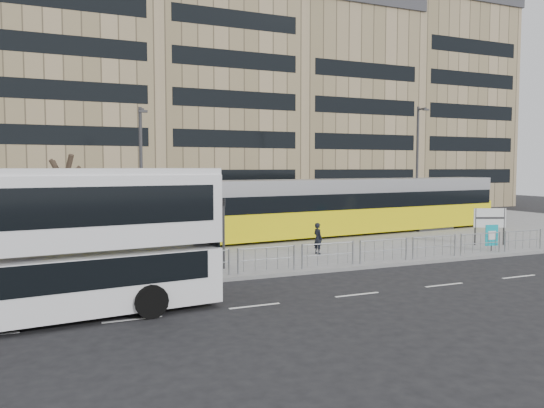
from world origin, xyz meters
name	(u,v)px	position (x,y,z in m)	size (l,w,h in m)	color
ground	(347,271)	(0.00, 0.00, 0.00)	(120.00, 120.00, 0.00)	black
plaza	(251,237)	(0.00, 12.00, 0.07)	(64.00, 24.00, 0.15)	slate
kerb	(346,269)	(0.00, 0.05, 0.07)	(64.00, 0.25, 0.17)	gray
building_row	(188,87)	(1.55, 34.27, 12.91)	(70.40, 18.40, 31.20)	brown
pedestrian_barrier	(378,245)	(2.00, 0.50, 0.98)	(32.07, 0.07, 1.10)	#94979C
road_markings	(424,287)	(1.00, -4.00, 0.01)	(62.00, 0.12, 0.01)	white
double_decker_bus	(26,240)	(-12.91, -3.11, 2.48)	(11.71, 3.92, 4.60)	silver
tram	(307,208)	(3.01, 9.84, 2.00)	(31.43, 6.24, 3.69)	yellow
station_sign	(490,220)	(11.11, 2.67, 1.62)	(1.74, 0.76, 2.12)	#2D2D30
ad_panel	(492,236)	(9.55, 0.99, 0.97)	(0.75, 0.17, 1.41)	#2D2D30
pedestrian	(318,238)	(0.54, 3.77, 0.96)	(0.59, 0.39, 1.62)	black
traffic_light_west	(223,224)	(-5.17, 1.90, 2.12)	(0.18, 0.21, 3.10)	#2D2D30
lamp_post_west	(141,173)	(-7.63, 8.29, 4.34)	(0.45, 1.04, 7.63)	#2D2D30
lamp_post_east	(418,163)	(12.60, 11.05, 4.95)	(0.45, 1.04, 8.84)	#2D2D30
bare_tree	(63,152)	(-11.40, 9.69, 5.40)	(5.00, 5.00, 7.53)	black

